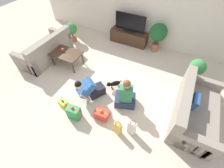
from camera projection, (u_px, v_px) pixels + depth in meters
ground_plane at (105, 84)px, 4.47m from camera, size 16.00×16.00×0.00m
wall_back at (141, 7)px, 5.08m from camera, size 8.40×0.06×2.60m
sofa_left at (46, 50)px, 5.11m from camera, size 0.91×1.84×0.83m
sofa_right at (193, 110)px, 3.52m from camera, size 0.91×1.84×0.83m
coffee_table at (67, 54)px, 4.76m from camera, size 0.94×0.63×0.46m
tv_console at (129, 37)px, 5.77m from camera, size 1.42×0.42×0.48m
tv at (130, 24)px, 5.37m from camera, size 1.13×0.20×0.65m
potted_plant_corner_right at (196, 70)px, 4.18m from camera, size 0.45×0.45×0.79m
potted_plant_back_right at (158, 34)px, 5.09m from camera, size 0.60×0.60×1.03m
potted_plant_corner_left at (72, 30)px, 5.70m from camera, size 0.43×0.43×0.73m
person_kneeling at (90, 89)px, 3.90m from camera, size 0.65×0.78×0.75m
person_sitting at (125, 96)px, 3.73m from camera, size 0.62×0.58×0.92m
dog at (114, 84)px, 4.23m from camera, size 0.35×0.37×0.27m
gift_box_a at (74, 113)px, 3.59m from camera, size 0.33×0.23×0.42m
gift_box_b at (102, 114)px, 3.63m from camera, size 0.36×0.25×0.30m
gift_box_c at (63, 103)px, 3.90m from camera, size 0.29×0.22×0.22m
gift_bag_a at (132, 128)px, 3.30m from camera, size 0.19×0.13×0.44m
gift_bag_b at (118, 128)px, 3.33m from camera, size 0.21×0.15×0.38m
mug at (63, 50)px, 4.75m from camera, size 0.12×0.08×0.09m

